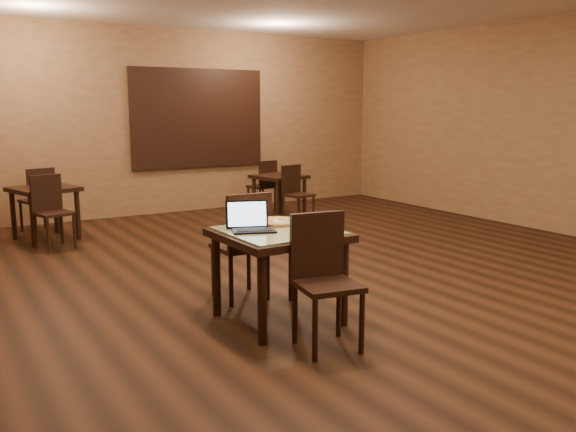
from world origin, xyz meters
TOP-DOWN VIEW (x-y plane):
  - ground at (0.00, 0.00)m, footprint 10.00×10.00m
  - wall_back at (0.00, 5.00)m, footprint 8.00×0.02m
  - mural at (0.50, 4.96)m, footprint 2.34×0.05m
  - tiled_table at (-1.14, -0.48)m, footprint 0.94×0.94m
  - chair_main_near at (-1.12, -1.10)m, footprint 0.49×0.49m
  - chair_main_far at (-1.14, 0.13)m, footprint 0.43×0.43m
  - laptop at (-1.34, -0.38)m, footprint 0.40×0.37m
  - plate at (-0.92, -0.66)m, footprint 0.25×0.25m
  - pizza_slice at (-0.92, -0.66)m, footprint 0.26×0.26m
  - pizza_pan at (-1.02, -0.24)m, footprint 0.37×0.37m
  - pizza_whole at (-1.02, -0.24)m, footprint 0.38×0.38m
  - spatula at (-1.00, -0.26)m, footprint 0.25×0.23m
  - napkin_roll at (-0.74, -0.62)m, footprint 0.04×0.18m
  - other_table_a at (1.32, 3.70)m, footprint 0.83×0.83m
  - other_table_a_chair_near at (1.31, 3.19)m, footprint 0.44×0.44m
  - other_table_a_chair_far at (1.34, 4.20)m, footprint 0.44×0.44m
  - other_table_b at (-2.20, 3.83)m, footprint 0.92×0.92m
  - other_table_b_chair_near at (-2.22, 3.29)m, footprint 0.48×0.48m
  - other_table_b_chair_far at (-2.18, 4.36)m, footprint 0.48×0.48m

SIDE VIEW (x-z plane):
  - ground at x=0.00m, z-range 0.00..0.00m
  - other_table_a_chair_near at x=1.31m, z-range 0.06..0.92m
  - other_table_a_chair_far at x=1.34m, z-range 0.06..0.92m
  - other_table_b_chair_near at x=-2.22m, z-range 0.06..0.97m
  - other_table_b_chair_far at x=-2.18m, z-range 0.06..0.97m
  - chair_main_near at x=-1.12m, z-range 0.06..1.04m
  - other_table_a at x=1.32m, z-range 0.22..0.89m
  - chair_main_far at x=-1.14m, z-range 0.06..1.06m
  - other_table_b at x=-2.20m, z-range 0.23..0.94m
  - tiled_table at x=-1.14m, z-range 0.28..1.04m
  - pizza_pan at x=-1.02m, z-range 0.76..0.77m
  - plate at x=-0.92m, z-range 0.76..0.78m
  - pizza_whole at x=-1.02m, z-range 0.77..0.80m
  - napkin_roll at x=-0.74m, z-range 0.76..0.80m
  - pizza_slice at x=-0.92m, z-range 0.77..0.80m
  - spatula at x=-1.00m, z-range 0.78..0.80m
  - laptop at x=-1.34m, z-range 0.71..0.94m
  - wall_back at x=0.00m, z-range 0.00..3.00m
  - mural at x=0.50m, z-range 0.73..2.37m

